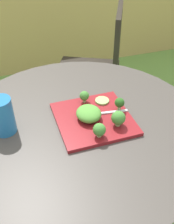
{
  "coord_description": "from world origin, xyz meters",
  "views": [
    {
      "loc": [
        -0.22,
        -0.74,
        1.4
      ],
      "look_at": [
        0.02,
        -0.01,
        0.79
      ],
      "focal_mm": 42.87,
      "sensor_mm": 36.0,
      "label": 1
    }
  ],
  "objects_px": {
    "drinking_glass": "(3,118)",
    "fork": "(104,113)",
    "patio_chair": "(100,63)",
    "salad_plate": "(94,119)"
  },
  "relations": [
    {
      "from": "drinking_glass",
      "to": "fork",
      "type": "xyz_separation_m",
      "value": [
        0.36,
        -0.04,
        -0.04
      ]
    },
    {
      "from": "drinking_glass",
      "to": "fork",
      "type": "height_order",
      "value": "drinking_glass"
    },
    {
      "from": "patio_chair",
      "to": "fork",
      "type": "height_order",
      "value": "patio_chair"
    },
    {
      "from": "salad_plate",
      "to": "fork",
      "type": "xyz_separation_m",
      "value": [
        0.04,
        0.01,
        0.01
      ]
    },
    {
      "from": "patio_chair",
      "to": "fork",
      "type": "xyz_separation_m",
      "value": [
        -0.3,
        -0.81,
        0.24
      ]
    },
    {
      "from": "drinking_glass",
      "to": "fork",
      "type": "bearing_deg",
      "value": -5.54
    },
    {
      "from": "patio_chair",
      "to": "salad_plate",
      "type": "bearing_deg",
      "value": -112.67
    },
    {
      "from": "patio_chair",
      "to": "drinking_glass",
      "type": "distance_m",
      "value": 1.06
    },
    {
      "from": "patio_chair",
      "to": "fork",
      "type": "distance_m",
      "value": 0.89
    },
    {
      "from": "patio_chair",
      "to": "salad_plate",
      "type": "xyz_separation_m",
      "value": [
        -0.34,
        -0.82,
        0.23
      ]
    }
  ]
}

